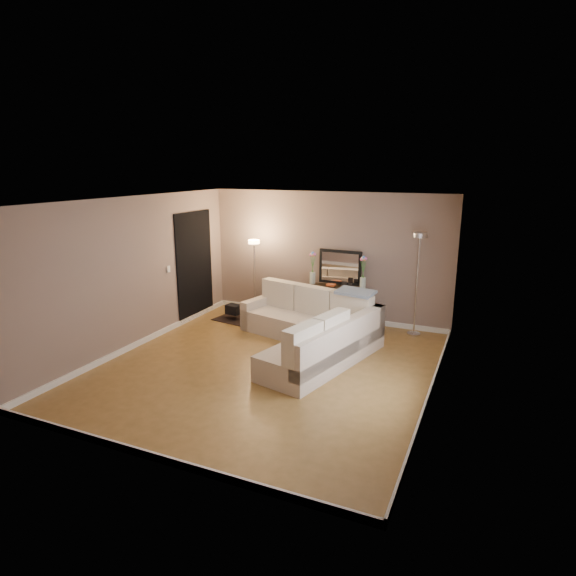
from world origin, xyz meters
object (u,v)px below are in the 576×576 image
at_px(floor_lamp_lit, 254,263).
at_px(floor_lamp_unlit, 418,264).
at_px(console_table, 333,303).
at_px(sectional_sofa, 312,330).

height_order(floor_lamp_lit, floor_lamp_unlit, floor_lamp_unlit).
xyz_separation_m(console_table, floor_lamp_lit, (-1.64, -0.23, 0.72)).
bearing_deg(sectional_sofa, console_table, 94.62).
relative_size(console_table, floor_lamp_unlit, 0.65).
bearing_deg(sectional_sofa, floor_lamp_unlit, 43.21).
distance_m(sectional_sofa, floor_lamp_unlit, 2.30).
bearing_deg(console_table, floor_lamp_lit, -172.14).
bearing_deg(console_table, floor_lamp_unlit, -1.05).
xyz_separation_m(sectional_sofa, floor_lamp_lit, (-1.75, 1.22, 0.81)).
distance_m(sectional_sofa, console_table, 1.45).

